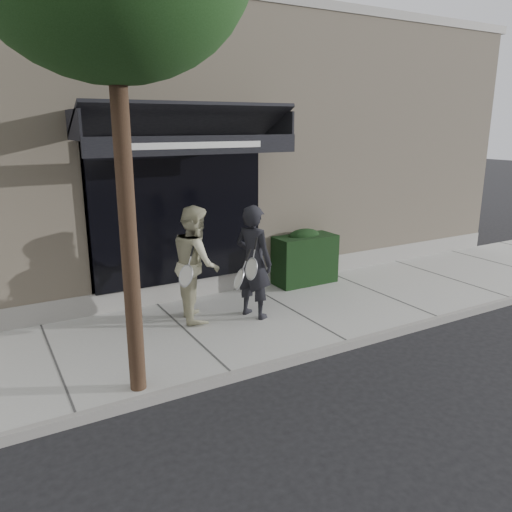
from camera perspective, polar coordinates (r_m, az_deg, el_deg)
ground at (r=9.02m, az=4.18°, el=-6.87°), size 80.00×80.00×0.00m
sidewalk at (r=9.00m, az=4.19°, el=-6.51°), size 20.00×3.00×0.12m
curb at (r=7.86m, az=10.58°, el=-9.93°), size 20.00×0.10×0.14m
building_facade at (r=12.80m, az=-8.34°, el=12.04°), size 14.30×8.04×5.64m
hedge at (r=10.39m, az=5.45°, el=-0.13°), size 1.30×0.70×1.14m
pedestrian_front at (r=8.38m, az=-0.28°, el=-0.68°), size 0.90×0.88×1.94m
pedestrian_back at (r=8.37m, az=-6.87°, el=-0.81°), size 0.93×1.09×1.94m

